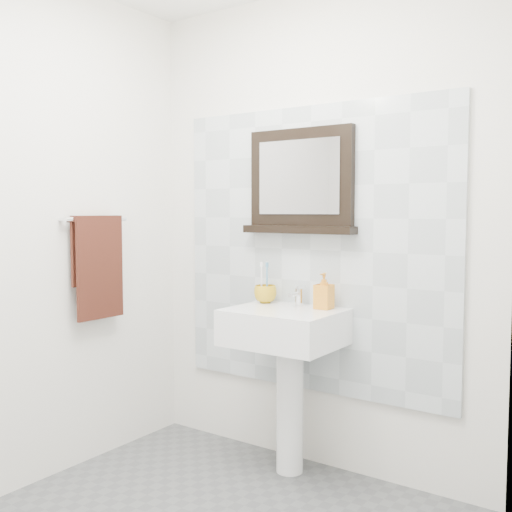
{
  "coord_description": "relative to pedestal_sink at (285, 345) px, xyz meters",
  "views": [
    {
      "loc": [
        1.57,
        -1.66,
        1.35
      ],
      "look_at": [
        0.02,
        0.55,
        1.15
      ],
      "focal_mm": 42.0,
      "sensor_mm": 36.0,
      "label": 1
    }
  ],
  "objects": [
    {
      "name": "splashback",
      "position": [
        0.02,
        0.21,
        0.47
      ],
      "size": [
        1.6,
        0.02,
        1.5
      ],
      "primitive_type": "cube",
      "color": "silver",
      "rests_on": "back_wall"
    },
    {
      "name": "toothbrushes",
      "position": [
        -0.2,
        0.11,
        0.31
      ],
      "size": [
        0.05,
        0.04,
        0.21
      ],
      "color": "white",
      "rests_on": "toothbrush_cup"
    },
    {
      "name": "towel_bar",
      "position": [
        -0.92,
        -0.42,
        0.63
      ],
      "size": [
        0.07,
        0.4,
        0.03
      ],
      "color": "silver",
      "rests_on": "left_wall"
    },
    {
      "name": "left_wall",
      "position": [
        -0.98,
        -0.87,
        0.57
      ],
      "size": [
        0.01,
        2.2,
        2.5
      ],
      "primitive_type": "cube",
      "color": "silver",
      "rests_on": "ground"
    },
    {
      "name": "framed_mirror",
      "position": [
        -0.02,
        0.19,
        0.82
      ],
      "size": [
        0.64,
        0.11,
        0.55
      ],
      "color": "black",
      "rests_on": "back_wall"
    },
    {
      "name": "pedestal_sink",
      "position": [
        0.0,
        0.0,
        0.0
      ],
      "size": [
        0.55,
        0.44,
        0.96
      ],
      "color": "white",
      "rests_on": "ground"
    },
    {
      "name": "hand_towel",
      "position": [
        -0.92,
        -0.42,
        0.42
      ],
      "size": [
        0.06,
        0.3,
        0.55
      ],
      "color": "#35160E",
      "rests_on": "towel_bar"
    },
    {
      "name": "soap_dispenser",
      "position": [
        0.16,
        0.12,
        0.28
      ],
      "size": [
        0.08,
        0.09,
        0.18
      ],
      "primitive_type": "imported",
      "rotation": [
        0.0,
        0.0,
        0.03
      ],
      "color": "#CF5C18",
      "rests_on": "pedestal_sink"
    },
    {
      "name": "right_wall",
      "position": [
        1.02,
        -0.87,
        0.57
      ],
      "size": [
        0.01,
        2.2,
        2.5
      ],
      "primitive_type": "cube",
      "color": "silver",
      "rests_on": "ground"
    },
    {
      "name": "back_wall",
      "position": [
        0.02,
        0.23,
        0.57
      ],
      "size": [
        2.0,
        0.01,
        2.5
      ],
      "primitive_type": "cube",
      "color": "silver",
      "rests_on": "ground"
    },
    {
      "name": "toothbrush_cup",
      "position": [
        -0.2,
        0.11,
        0.23
      ],
      "size": [
        0.13,
        0.13,
        0.1
      ],
      "primitive_type": "imported",
      "rotation": [
        0.0,
        0.0,
        0.07
      ],
      "color": "#BA9015",
      "rests_on": "pedestal_sink"
    }
  ]
}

